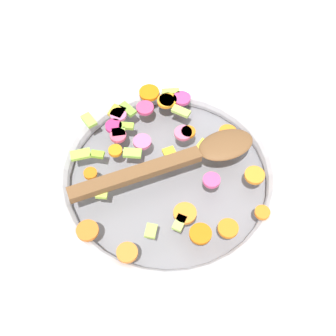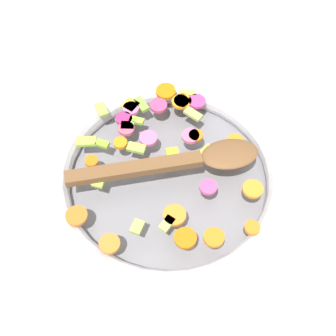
# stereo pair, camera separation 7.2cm
# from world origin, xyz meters

# --- Properties ---
(ground_plane) EXTENTS (4.00, 4.00, 0.00)m
(ground_plane) POSITION_xyz_m (0.00, 0.00, 0.00)
(ground_plane) COLOR silver
(skillet) EXTENTS (0.41, 0.41, 0.05)m
(skillet) POSITION_xyz_m (0.00, 0.00, 0.02)
(skillet) COLOR slate
(skillet) RESTS_ON ground_plane
(chopped_vegetables) EXTENTS (0.30, 0.33, 0.01)m
(chopped_vegetables) POSITION_xyz_m (0.01, -0.03, 0.05)
(chopped_vegetables) COLOR orange
(chopped_vegetables) RESTS_ON skillet
(wooden_spoon) EXTENTS (0.30, 0.10, 0.01)m
(wooden_spoon) POSITION_xyz_m (-0.03, -0.01, 0.06)
(wooden_spoon) COLOR brown
(wooden_spoon) RESTS_ON chopped_vegetables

